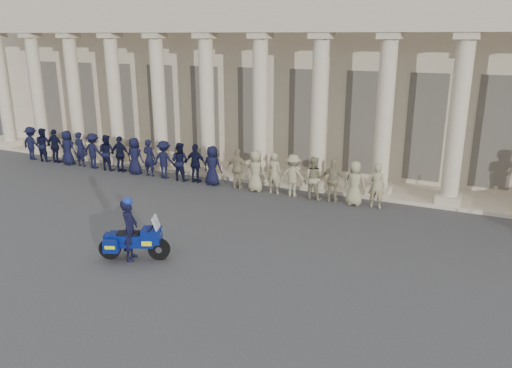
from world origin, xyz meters
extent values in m
plane|color=#39393B|center=(0.00, 0.00, 0.00)|extent=(90.00, 90.00, 0.00)
cube|color=#C1AE91|center=(0.00, 15.00, 4.50)|extent=(40.00, 10.00, 9.00)
cube|color=#C1AE91|center=(0.00, 8.80, 0.07)|extent=(40.00, 2.60, 0.15)
cube|color=#C1AE91|center=(0.00, 8.00, 6.79)|extent=(35.80, 1.00, 1.00)
cube|color=#C1AE91|center=(-16.90, 8.00, 0.30)|extent=(0.90, 0.90, 0.30)
cylinder|color=#C1AE91|center=(-16.90, 8.00, 3.25)|extent=(0.64, 0.64, 5.60)
cube|color=#C1AE91|center=(-14.30, 8.00, 0.30)|extent=(0.90, 0.90, 0.30)
cylinder|color=#C1AE91|center=(-14.30, 8.00, 3.25)|extent=(0.64, 0.64, 5.60)
cube|color=#C1AE91|center=(-14.30, 8.00, 6.17)|extent=(0.85, 0.85, 0.24)
cube|color=#C1AE91|center=(-11.70, 8.00, 0.30)|extent=(0.90, 0.90, 0.30)
cylinder|color=#C1AE91|center=(-11.70, 8.00, 3.25)|extent=(0.64, 0.64, 5.60)
cube|color=#C1AE91|center=(-11.70, 8.00, 6.17)|extent=(0.85, 0.85, 0.24)
cube|color=#C1AE91|center=(-9.10, 8.00, 0.30)|extent=(0.90, 0.90, 0.30)
cylinder|color=#C1AE91|center=(-9.10, 8.00, 3.25)|extent=(0.64, 0.64, 5.60)
cube|color=#C1AE91|center=(-9.10, 8.00, 6.17)|extent=(0.85, 0.85, 0.24)
cube|color=#C1AE91|center=(-6.50, 8.00, 0.30)|extent=(0.90, 0.90, 0.30)
cylinder|color=#C1AE91|center=(-6.50, 8.00, 3.25)|extent=(0.64, 0.64, 5.60)
cube|color=#C1AE91|center=(-6.50, 8.00, 6.17)|extent=(0.85, 0.85, 0.24)
cube|color=#C1AE91|center=(-3.90, 8.00, 0.30)|extent=(0.90, 0.90, 0.30)
cylinder|color=#C1AE91|center=(-3.90, 8.00, 3.25)|extent=(0.64, 0.64, 5.60)
cube|color=#C1AE91|center=(-3.90, 8.00, 6.17)|extent=(0.85, 0.85, 0.24)
cube|color=#C1AE91|center=(-1.30, 8.00, 0.30)|extent=(0.90, 0.90, 0.30)
cylinder|color=#C1AE91|center=(-1.30, 8.00, 3.25)|extent=(0.64, 0.64, 5.60)
cube|color=#C1AE91|center=(-1.30, 8.00, 6.17)|extent=(0.85, 0.85, 0.24)
cube|color=#C1AE91|center=(1.30, 8.00, 0.30)|extent=(0.90, 0.90, 0.30)
cylinder|color=#C1AE91|center=(1.30, 8.00, 3.25)|extent=(0.64, 0.64, 5.60)
cube|color=#C1AE91|center=(1.30, 8.00, 6.17)|extent=(0.85, 0.85, 0.24)
cube|color=#C1AE91|center=(3.90, 8.00, 0.30)|extent=(0.90, 0.90, 0.30)
cylinder|color=#C1AE91|center=(3.90, 8.00, 3.25)|extent=(0.64, 0.64, 5.60)
cube|color=#C1AE91|center=(3.90, 8.00, 6.17)|extent=(0.85, 0.85, 0.24)
cube|color=#C1AE91|center=(6.50, 8.00, 0.30)|extent=(0.90, 0.90, 0.30)
cylinder|color=#C1AE91|center=(6.50, 8.00, 3.25)|extent=(0.64, 0.64, 5.60)
cube|color=#C1AE91|center=(6.50, 8.00, 6.17)|extent=(0.85, 0.85, 0.24)
cube|color=black|center=(-15.60, 10.02, 2.55)|extent=(1.30, 0.12, 4.20)
cube|color=black|center=(-13.00, 10.02, 2.55)|extent=(1.30, 0.12, 4.20)
cube|color=black|center=(-10.40, 10.02, 2.55)|extent=(1.30, 0.12, 4.20)
cube|color=black|center=(-7.80, 10.02, 2.55)|extent=(1.30, 0.12, 4.20)
cube|color=black|center=(-5.20, 10.02, 2.55)|extent=(1.30, 0.12, 4.20)
cube|color=black|center=(-2.60, 10.02, 2.55)|extent=(1.30, 0.12, 4.20)
cube|color=black|center=(0.00, 10.02, 2.55)|extent=(1.30, 0.12, 4.20)
cube|color=black|center=(2.60, 10.02, 2.55)|extent=(1.30, 0.12, 4.20)
cube|color=black|center=(5.20, 10.02, 2.55)|extent=(1.30, 0.12, 4.20)
cube|color=black|center=(7.80, 10.02, 2.55)|extent=(1.30, 0.12, 4.20)
imported|color=black|center=(-13.62, 6.65, 0.85)|extent=(1.10, 0.63, 1.70)
imported|color=black|center=(-12.80, 6.65, 0.85)|extent=(0.83, 0.65, 1.70)
imported|color=black|center=(-11.97, 6.65, 0.85)|extent=(1.00, 0.42, 1.70)
imported|color=black|center=(-11.15, 6.65, 0.85)|extent=(0.83, 0.54, 1.70)
imported|color=black|center=(-10.33, 6.65, 0.85)|extent=(0.62, 0.41, 1.70)
imported|color=black|center=(-9.50, 6.65, 0.85)|extent=(1.10, 0.63, 1.70)
imported|color=black|center=(-8.68, 6.65, 0.85)|extent=(0.83, 0.65, 1.70)
imported|color=black|center=(-7.86, 6.65, 0.85)|extent=(1.00, 0.42, 1.70)
imported|color=black|center=(-7.03, 6.65, 0.85)|extent=(0.83, 0.54, 1.70)
imported|color=black|center=(-6.21, 6.65, 0.85)|extent=(0.62, 0.41, 1.70)
imported|color=black|center=(-5.39, 6.65, 0.85)|extent=(1.10, 0.63, 1.70)
imported|color=black|center=(-4.56, 6.65, 0.85)|extent=(0.83, 0.65, 1.70)
imported|color=black|center=(-3.74, 6.65, 0.85)|extent=(1.00, 0.42, 1.70)
imported|color=black|center=(-2.92, 6.65, 0.85)|extent=(0.83, 0.54, 1.70)
imported|color=gray|center=(-1.70, 6.65, 0.85)|extent=(1.00, 0.42, 1.70)
imported|color=gray|center=(-0.87, 6.65, 0.85)|extent=(0.83, 0.54, 1.70)
imported|color=gray|center=(-0.05, 6.65, 0.85)|extent=(0.62, 0.41, 1.70)
imported|color=gray|center=(0.77, 6.65, 0.85)|extent=(1.10, 0.63, 1.70)
imported|color=gray|center=(1.60, 6.65, 0.85)|extent=(0.83, 0.65, 1.70)
imported|color=gray|center=(2.42, 6.65, 0.85)|extent=(1.00, 0.42, 1.70)
imported|color=gray|center=(3.24, 6.65, 0.85)|extent=(0.83, 0.54, 1.70)
imported|color=gray|center=(4.07, 6.65, 0.85)|extent=(0.62, 0.41, 1.70)
cylinder|color=black|center=(-0.57, -0.48, 0.31)|extent=(0.63, 0.37, 0.63)
cylinder|color=black|center=(-1.88, -1.04, 0.31)|extent=(0.63, 0.37, 0.63)
cube|color=navy|center=(-1.18, -0.74, 0.59)|extent=(1.16, 0.80, 0.36)
cube|color=navy|center=(-0.74, -0.55, 0.74)|extent=(0.67, 0.66, 0.43)
cube|color=silver|center=(-0.74, -0.55, 0.52)|extent=(0.30, 0.34, 0.11)
cube|color=#B2BFCC|center=(-0.59, -0.49, 1.06)|extent=(0.35, 0.48, 0.51)
cube|color=black|center=(-1.35, -0.81, 0.78)|extent=(0.69, 0.54, 0.10)
cube|color=navy|center=(-1.83, -1.02, 0.67)|extent=(0.43, 0.43, 0.21)
cube|color=navy|center=(-1.63, -1.26, 0.52)|extent=(0.48, 0.36, 0.38)
cube|color=#ECF80D|center=(-1.63, -1.26, 0.52)|extent=(0.35, 0.32, 0.10)
cube|color=navy|center=(-1.87, -0.70, 0.52)|extent=(0.48, 0.36, 0.38)
cube|color=#ECF80D|center=(-1.87, -0.70, 0.52)|extent=(0.35, 0.32, 0.10)
cylinder|color=silver|center=(-1.70, -0.71, 0.29)|extent=(0.56, 0.31, 0.10)
cylinder|color=black|center=(-0.74, -0.55, 0.97)|extent=(0.29, 0.63, 0.03)
imported|color=black|center=(-1.31, -0.79, 0.90)|extent=(0.65, 0.77, 1.79)
sphere|color=navy|center=(-1.31, -0.79, 1.74)|extent=(0.28, 0.28, 0.28)
camera|label=1|loc=(7.54, -11.17, 6.20)|focal=35.00mm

